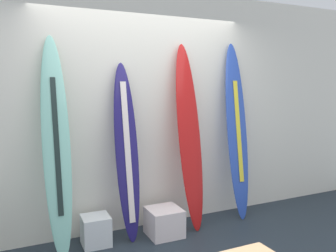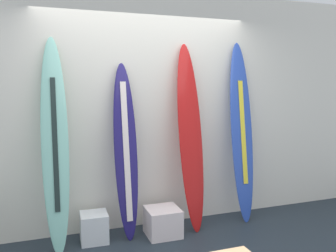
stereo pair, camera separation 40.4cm
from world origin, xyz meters
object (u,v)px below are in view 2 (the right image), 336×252
Objects in this scene: surfboard_cobalt at (242,132)px; display_block_left at (94,227)px; surfboard_navy at (126,152)px; display_block_center at (163,222)px; surfboard_seafoam at (55,145)px; surfboard_crimson at (191,138)px.

surfboard_cobalt reaches higher than display_block_left.
display_block_center is at bearing -20.05° from surfboard_navy.
surfboard_cobalt is at bearing 1.59° from surfboard_seafoam.
display_block_center is at bearing -4.64° from surfboard_seafoam.
surfboard_crimson is at bearing 16.90° from display_block_center.
surfboard_crimson is 5.82× the size of display_block_center.
surfboard_seafoam is 1.51m from surfboard_crimson.
display_block_left is (0.37, 0.01, -0.93)m from surfboard_seafoam.
surfboard_navy reaches higher than display_block_left.
display_block_left is at bearing 172.47° from display_block_center.
display_block_left is (-1.85, -0.05, -0.95)m from surfboard_cobalt.
surfboard_cobalt is 5.93× the size of display_block_center.
surfboard_crimson is 1.47m from display_block_left.
surfboard_navy is 0.78m from surfboard_crimson.
display_block_center is (-0.38, -0.12, -0.93)m from surfboard_crimson.
surfboard_seafoam is 1.00m from display_block_left.
surfboard_seafoam is 1.46m from display_block_center.
surfboard_seafoam is 2.22m from surfboard_cobalt.
surfboard_crimson reaches higher than display_block_center.
surfboard_navy is 0.89× the size of surfboard_crimson.
surfboard_seafoam is at bearing -179.05° from surfboard_crimson.
display_block_left is 0.84× the size of display_block_center.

